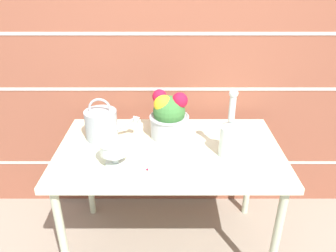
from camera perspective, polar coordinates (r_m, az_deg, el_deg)
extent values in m
plane|color=gray|center=(2.31, 0.00, -19.80)|extent=(12.00, 12.00, 0.00)
cube|color=brown|center=(2.16, -0.05, 11.31)|extent=(3.60, 0.08, 2.20)
cube|color=beige|center=(2.44, -0.04, -6.41)|extent=(3.53, 0.00, 0.02)
cube|color=beige|center=(2.18, -0.05, 6.44)|extent=(3.53, 0.00, 0.02)
cube|color=beige|center=(2.08, -0.05, 15.78)|extent=(3.53, 0.00, 0.02)
cube|color=beige|center=(1.85, 0.00, -4.33)|extent=(1.25, 0.74, 0.04)
cylinder|color=beige|center=(1.93, -18.00, -18.51)|extent=(0.04, 0.04, 0.70)
cylinder|color=beige|center=(1.93, 18.05, -18.40)|extent=(0.04, 0.04, 0.70)
cylinder|color=beige|center=(2.38, -13.92, -7.95)|extent=(0.04, 0.04, 0.70)
cylinder|color=beige|center=(2.38, 13.84, -7.89)|extent=(0.04, 0.04, 0.70)
cylinder|color=#9EA3A8|center=(1.94, -11.75, 0.18)|extent=(0.19, 0.19, 0.17)
cylinder|color=#9EA3A8|center=(1.91, -7.50, 0.43)|extent=(0.14, 0.02, 0.09)
cone|color=#9EA3A8|center=(1.89, -5.53, 1.33)|extent=(0.05, 0.05, 0.06)
torus|color=#9EA3A8|center=(1.90, -12.04, 2.92)|extent=(0.13, 0.01, 0.13)
cylinder|color=silver|center=(1.72, -9.34, -6.38)|extent=(0.10, 0.10, 0.01)
cylinder|color=silver|center=(1.71, -9.43, -5.44)|extent=(0.04, 0.04, 0.06)
sphere|color=silver|center=(1.71, -9.43, -5.36)|extent=(0.04, 0.04, 0.04)
cylinder|color=silver|center=(1.68, -9.57, -3.77)|extent=(0.14, 0.14, 0.06)
torus|color=silver|center=(1.66, -9.65, -2.87)|extent=(0.15, 0.15, 0.01)
cylinder|color=#ADADB2|center=(1.93, 0.13, -0.07)|extent=(0.22, 0.22, 0.13)
torus|color=#ADADB2|center=(1.91, 0.13, 1.64)|extent=(0.23, 0.23, 0.01)
sphere|color=#387033|center=(1.89, 0.13, 2.55)|extent=(0.19, 0.19, 0.19)
sphere|color=yellow|center=(1.86, -1.05, 3.79)|extent=(0.11, 0.11, 0.11)
sphere|color=red|center=(1.88, -1.71, 5.17)|extent=(0.08, 0.08, 0.08)
sphere|color=red|center=(1.86, 1.84, 4.48)|extent=(0.09, 0.09, 0.09)
cylinder|color=silver|center=(1.77, 10.37, -2.60)|extent=(0.10, 0.10, 0.17)
cone|color=silver|center=(1.72, 10.65, 0.41)|extent=(0.10, 0.10, 0.04)
cylinder|color=silver|center=(1.68, 10.90, 3.00)|extent=(0.03, 0.03, 0.13)
sphere|color=silver|center=(1.65, 11.14, 5.61)|extent=(0.05, 0.05, 0.05)
sphere|color=red|center=(1.66, -3.85, -7.57)|extent=(0.01, 0.01, 0.01)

